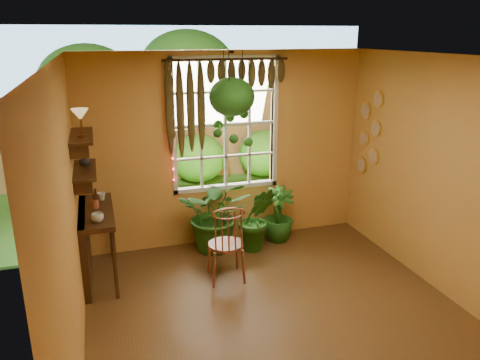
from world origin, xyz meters
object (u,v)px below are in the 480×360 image
object	(u,v)px
counter_ledge	(89,238)
hanging_basket	(232,105)
potted_plant_mid	(256,219)
windsor_chair	(226,255)
potted_plant_left	(216,214)

from	to	relation	value
counter_ledge	hanging_basket	world-z (taller)	hanging_basket
potted_plant_mid	hanging_basket	size ratio (longest dim) A/B	0.73
windsor_chair	hanging_basket	bearing A→B (deg)	73.32
windsor_chair	potted_plant_mid	xyz separation A→B (m)	(0.62, 0.68, 0.13)
counter_ledge	hanging_basket	size ratio (longest dim) A/B	0.95
counter_ledge	potted_plant_mid	bearing A→B (deg)	4.57
potted_plant_left	hanging_basket	world-z (taller)	hanging_basket
potted_plant_mid	hanging_basket	distance (m)	1.59
windsor_chair	potted_plant_left	distance (m)	0.87
counter_ledge	potted_plant_mid	size ratio (longest dim) A/B	1.30
counter_ledge	potted_plant_left	bearing A→B (deg)	11.42
potted_plant_left	hanging_basket	size ratio (longest dim) A/B	0.85
windsor_chair	potted_plant_mid	distance (m)	0.93
windsor_chair	hanging_basket	world-z (taller)	hanging_basket
counter_ledge	hanging_basket	xyz separation A→B (m)	(1.94, 0.44, 1.46)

